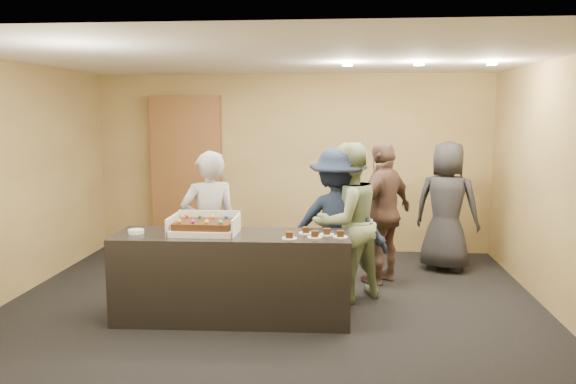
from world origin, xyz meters
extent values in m
plane|color=black|center=(0.00, 0.00, 0.00)|extent=(6.00, 6.00, 0.00)
plane|color=white|center=(0.00, 0.00, 2.70)|extent=(6.00, 6.00, 0.00)
cube|color=olive|center=(0.00, 2.50, 1.35)|extent=(6.00, 0.04, 2.70)
cube|color=olive|center=(0.00, -2.50, 1.35)|extent=(6.00, 0.04, 2.70)
cube|color=olive|center=(-3.00, 0.00, 1.35)|extent=(0.04, 5.00, 2.70)
cube|color=olive|center=(3.00, 0.00, 1.35)|extent=(0.04, 5.00, 2.70)
cube|color=black|center=(-0.37, -0.51, 0.45)|extent=(2.42, 0.79, 0.90)
cube|color=brown|center=(-1.62, 2.41, 1.19)|extent=(1.08, 0.15, 2.38)
cube|color=white|center=(-0.65, -0.51, 0.93)|extent=(0.66, 0.46, 0.06)
cube|color=white|center=(-0.98, -0.51, 0.99)|extent=(0.02, 0.46, 0.18)
cube|color=white|center=(-0.32, -0.51, 0.99)|extent=(0.02, 0.46, 0.18)
cube|color=white|center=(-0.65, -0.28, 1.00)|extent=(0.66, 0.02, 0.20)
cube|color=#381C0C|center=(-0.65, -0.51, 0.99)|extent=(0.58, 0.40, 0.07)
sphere|color=#D74D19|center=(-0.87, -0.37, 1.05)|extent=(0.04, 0.04, 0.04)
sphere|color=#189146|center=(-0.73, -0.37, 1.05)|extent=(0.04, 0.04, 0.04)
sphere|color=yellow|center=(-0.59, -0.37, 1.05)|extent=(0.04, 0.04, 0.04)
sphere|color=blue|center=(-0.45, -0.37, 1.05)|extent=(0.04, 0.04, 0.04)
sphere|color=yellow|center=(-0.87, -0.65, 1.05)|extent=(0.04, 0.04, 0.04)
sphere|color=#B326A9|center=(-0.73, -0.65, 1.05)|extent=(0.04, 0.04, 0.04)
sphere|color=yellow|center=(-0.59, -0.65, 1.05)|extent=(0.04, 0.04, 0.04)
sphere|color=#29CE7C|center=(-0.45, -0.65, 1.05)|extent=(0.04, 0.04, 0.04)
cylinder|color=white|center=(-1.35, -0.56, 0.92)|extent=(0.16, 0.16, 0.04)
cylinder|color=white|center=(0.24, -0.67, 0.90)|extent=(0.15, 0.15, 0.01)
cube|color=#381C0C|center=(0.24, -0.67, 0.94)|extent=(0.07, 0.06, 0.06)
cylinder|color=white|center=(0.39, -0.41, 0.90)|extent=(0.15, 0.15, 0.01)
cube|color=#381C0C|center=(0.39, -0.41, 0.94)|extent=(0.07, 0.06, 0.06)
cylinder|color=white|center=(0.49, -0.59, 0.90)|extent=(0.15, 0.15, 0.01)
cube|color=#381C0C|center=(0.49, -0.59, 0.94)|extent=(0.07, 0.06, 0.06)
cylinder|color=white|center=(0.60, -0.47, 0.90)|extent=(0.15, 0.15, 0.01)
cube|color=#381C0C|center=(0.60, -0.47, 0.94)|extent=(0.07, 0.06, 0.06)
cylinder|color=white|center=(0.74, -0.56, 0.90)|extent=(0.15, 0.15, 0.01)
cube|color=#381C0C|center=(0.74, -0.56, 0.94)|extent=(0.07, 0.06, 0.06)
imported|color=#A3A3A8|center=(-0.70, -0.06, 0.86)|extent=(0.74, 0.63, 1.72)
imported|color=#95AE81|center=(0.81, 0.21, 0.90)|extent=(1.11, 1.08, 1.80)
imported|color=#18223A|center=(0.71, 0.24, 0.87)|extent=(1.19, 0.77, 1.74)
imported|color=brown|center=(1.28, 0.92, 0.89)|extent=(1.00, 1.08, 1.78)
imported|color=#29292F|center=(2.17, 1.55, 0.88)|extent=(1.01, 0.85, 1.76)
cylinder|color=#FFEAC6|center=(0.80, 0.50, 2.67)|extent=(0.12, 0.12, 0.03)
cylinder|color=#FFEAC6|center=(1.60, 0.50, 2.67)|extent=(0.12, 0.12, 0.03)
cylinder|color=#FFEAC6|center=(2.40, 0.50, 2.67)|extent=(0.12, 0.12, 0.03)
camera|label=1|loc=(0.70, -6.05, 2.14)|focal=35.00mm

